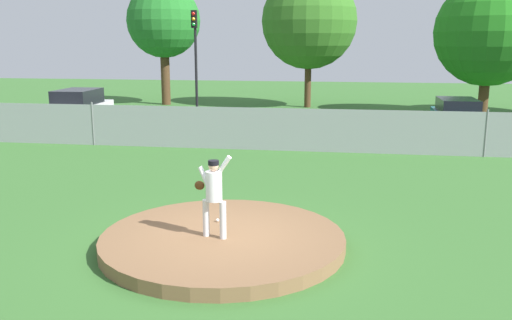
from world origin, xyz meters
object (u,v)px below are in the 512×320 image
object	(u,v)px
baseball	(218,220)
traffic_cone_orange	(419,125)
parked_car_teal	(457,117)
traffic_light_near	(195,46)
parked_car_white	(78,109)
pitcher_youth	(213,190)

from	to	relation	value
baseball	traffic_cone_orange	distance (m)	16.00
baseball	parked_car_teal	world-z (taller)	parked_car_teal
traffic_light_near	parked_car_white	bearing A→B (deg)	-142.89
parked_car_teal	traffic_cone_orange	size ratio (longest dim) A/B	7.55
parked_car_white	traffic_cone_orange	distance (m)	16.22
pitcher_youth	parked_car_white	bearing A→B (deg)	124.58
baseball	parked_car_white	distance (m)	17.12
pitcher_youth	parked_car_teal	size ratio (longest dim) A/B	0.40
traffic_light_near	parked_car_teal	bearing A→B (deg)	-15.03
traffic_cone_orange	traffic_light_near	distance (m)	12.13
baseball	traffic_light_near	size ratio (longest dim) A/B	0.01
pitcher_youth	traffic_cone_orange	xyz separation A→B (m)	(6.00, 15.69, -0.96)
pitcher_youth	traffic_light_near	bearing A→B (deg)	105.89
pitcher_youth	traffic_cone_orange	world-z (taller)	pitcher_youth
baseball	parked_car_white	xyz separation A→B (m)	(-10.05, 13.86, 0.54)
baseball	parked_car_white	size ratio (longest dim) A/B	0.02
traffic_cone_orange	traffic_light_near	xyz separation A→B (m)	(-11.26, 2.80, 3.53)
parked_car_white	traffic_cone_orange	size ratio (longest dim) A/B	8.26
baseball	pitcher_youth	bearing A→B (deg)	-81.38
pitcher_youth	parked_car_teal	world-z (taller)	pitcher_youth
parked_car_teal	parked_car_white	world-z (taller)	parked_car_white
pitcher_youth	parked_car_teal	distance (m)	16.84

